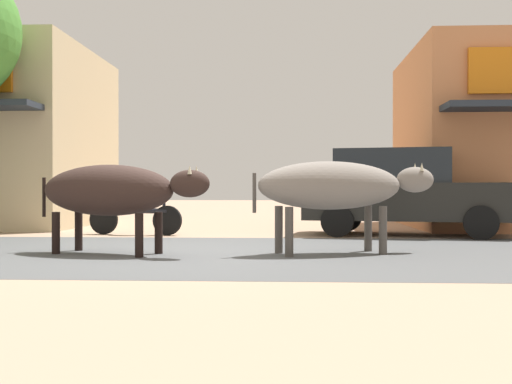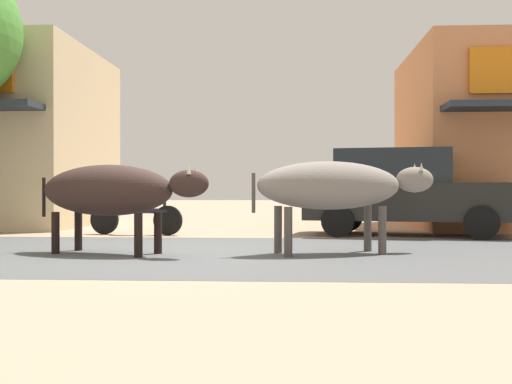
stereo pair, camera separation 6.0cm
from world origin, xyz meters
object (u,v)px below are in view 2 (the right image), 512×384
at_px(parked_motorcycle, 137,211).
at_px(cow_near_brown, 111,191).
at_px(cow_far_dark, 334,186).
at_px(parked_hatchback_car, 404,191).

bearing_deg(parked_motorcycle, cow_near_brown, -81.76).
bearing_deg(parked_motorcycle, cow_far_dark, -44.10).
bearing_deg(parked_hatchback_car, parked_motorcycle, -177.67).
xyz_separation_m(cow_near_brown, cow_far_dark, (3.06, 0.19, 0.06)).
distance_m(parked_motorcycle, cow_far_dark, 5.02).
relative_size(parked_motorcycle, cow_far_dark, 0.72).
height_order(parked_hatchback_car, cow_near_brown, parked_hatchback_car).
distance_m(cow_near_brown, cow_far_dark, 3.06).
distance_m(parked_hatchback_car, cow_far_dark, 4.00).
relative_size(parked_hatchback_car, parked_motorcycle, 2.19).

